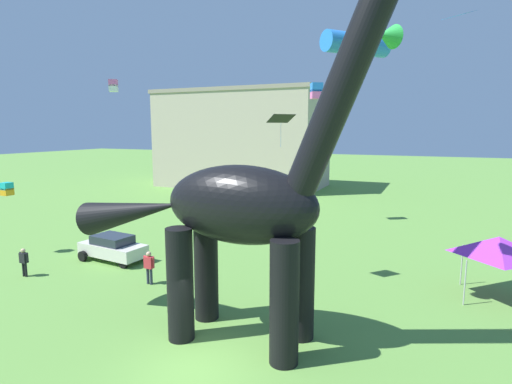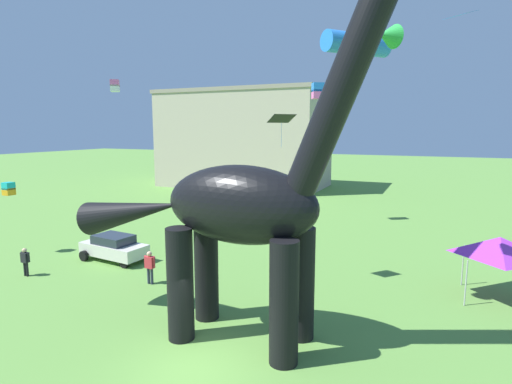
# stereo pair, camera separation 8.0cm
# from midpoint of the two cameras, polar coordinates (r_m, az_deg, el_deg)

# --- Properties ---
(ground_plane) EXTENTS (240.00, 240.00, 0.00)m
(ground_plane) POSITION_cam_midpoint_polar(r_m,az_deg,el_deg) (14.93, -8.62, -23.17)
(ground_plane) COLOR #5B8E3D
(dinosaur_sculpture) EXTENTS (13.65, 2.89, 14.27)m
(dinosaur_sculpture) POSITION_cam_midpoint_polar(r_m,az_deg,el_deg) (14.90, -2.57, -1.74)
(dinosaur_sculpture) COLOR black
(dinosaur_sculpture) RESTS_ON ground_plane
(parked_sedan_left) EXTENTS (4.36, 2.21, 1.55)m
(parked_sedan_left) POSITION_cam_midpoint_polar(r_m,az_deg,el_deg) (26.47, -19.36, -7.26)
(parked_sedan_left) COLOR silver
(parked_sedan_left) RESTS_ON ground_plane
(person_photographer) EXTENTS (0.60, 0.26, 1.59)m
(person_photographer) POSITION_cam_midpoint_polar(r_m,az_deg,el_deg) (27.09, 3.42, -6.06)
(person_photographer) COLOR #2D3347
(person_photographer) RESTS_ON ground_plane
(person_strolling_adult) EXTENTS (0.65, 0.29, 1.73)m
(person_strolling_adult) POSITION_cam_midpoint_polar(r_m,az_deg,el_deg) (21.91, -14.75, -9.71)
(person_strolling_adult) COLOR #2D3347
(person_strolling_adult) RESTS_ON ground_plane
(person_watching_child) EXTENTS (0.58, 0.26, 1.56)m
(person_watching_child) POSITION_cam_midpoint_polar(r_m,az_deg,el_deg) (25.56, -29.65, -8.17)
(person_watching_child) COLOR black
(person_watching_child) RESTS_ON ground_plane
(festival_canopy_tent) EXTENTS (3.15, 3.15, 3.00)m
(festival_canopy_tent) POSITION_cam_midpoint_polar(r_m,az_deg,el_deg) (22.02, 30.55, -6.50)
(festival_canopy_tent) COLOR #B2B2B7
(festival_canopy_tent) RESTS_ON ground_plane
(kite_near_low) EXTENTS (0.56, 0.56, 0.80)m
(kite_near_low) POSITION_cam_midpoint_polar(r_m,az_deg,el_deg) (29.79, -31.40, 0.37)
(kite_near_low) COLOR #19B2B7
(kite_high_right) EXTENTS (3.17, 3.08, 0.89)m
(kite_high_right) POSITION_cam_midpoint_polar(r_m,az_deg,el_deg) (17.85, 14.44, 19.50)
(kite_high_right) COLOR #287AE5
(kite_far_left) EXTENTS (1.19, 1.19, 1.25)m
(kite_far_left) POSITION_cam_midpoint_polar(r_m,az_deg,el_deg) (34.46, 8.34, 13.74)
(kite_far_left) COLOR #287AE5
(kite_apex) EXTENTS (1.43, 1.46, 1.59)m
(kite_apex) POSITION_cam_midpoint_polar(r_m,az_deg,el_deg) (20.28, 3.38, 10.13)
(kite_apex) COLOR black
(kite_mid_left) EXTENTS (0.88, 0.88, 0.90)m
(kite_mid_left) POSITION_cam_midpoint_polar(r_m,az_deg,el_deg) (34.17, -19.29, 13.79)
(kite_mid_left) COLOR pink
(kite_high_left) EXTENTS (2.03, 1.97, 0.35)m
(kite_high_left) POSITION_cam_midpoint_polar(r_m,az_deg,el_deg) (30.45, 26.29, 21.17)
(kite_high_left) COLOR #287AE5
(background_building_block) EXTENTS (22.57, 11.49, 13.14)m
(background_building_block) POSITION_cam_midpoint_polar(r_m,az_deg,el_deg) (57.37, -1.98, 7.42)
(background_building_block) COLOR #B7A893
(background_building_block) RESTS_ON ground_plane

